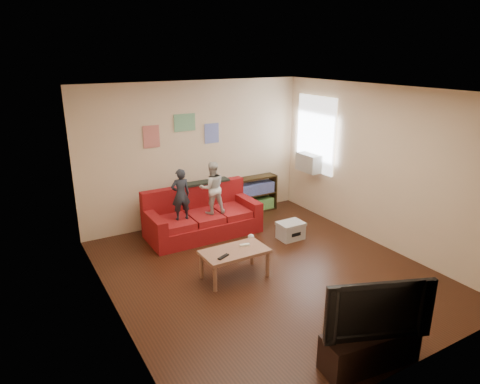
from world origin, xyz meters
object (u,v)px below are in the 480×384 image
tv_stand (370,348)px  sofa (201,218)px  file_box (291,230)px  child_a (181,194)px  child_b (212,188)px  television (375,305)px  bookshelf (255,196)px  coffee_table (235,254)px

tv_stand → sofa: bearing=97.9°
file_box → child_a: bearing=153.5°
child_b → television: bearing=98.8°
child_b → sofa: bearing=-38.6°
bookshelf → tv_stand: size_ratio=0.87×
tv_stand → child_b: bearing=95.7°
child_a → television: size_ratio=0.80×
child_a → coffee_table: child_a is taller
child_b → file_box: 1.59m
child_b → bookshelf: 1.57m
tv_stand → bookshelf: bearing=80.0°
coffee_table → television: size_ratio=0.86×
bookshelf → file_box: bearing=-97.1°
sofa → television: size_ratio=1.79×
child_a → tv_stand: size_ratio=0.84×
sofa → television: television is taller
bookshelf → child_a: bearing=-161.1°
sofa → tv_stand: sofa is taller
tv_stand → television: size_ratio=0.95×
television → child_a: bearing=118.9°
television → coffee_table: bearing=119.3°
tv_stand → television: bearing=0.0°
bookshelf → coffee_table: bearing=-128.1°
file_box → tv_stand: bearing=-111.9°
coffee_table → tv_stand: size_ratio=0.90×
bookshelf → file_box: 1.53m
child_a → child_b: size_ratio=0.95×
coffee_table → tv_stand: bearing=-82.3°
coffee_table → sofa: bearing=81.0°
sofa → file_box: (1.27, -1.02, -0.14)m
coffee_table → child_a: bearing=96.7°
file_box → television: 3.33m
coffee_table → file_box: 1.70m
file_box → tv_stand: 3.28m
child_b → coffee_table: 1.68m
sofa → bookshelf: sofa is taller
child_a → sofa: bearing=-153.6°
file_box → child_b: bearing=142.6°
child_b → television: child_b is taller
tv_stand → television: 0.53m
sofa → child_b: bearing=-48.8°
bookshelf → sofa: bearing=-161.6°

